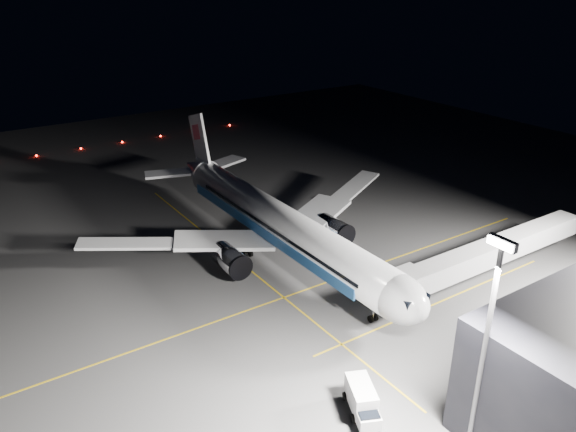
% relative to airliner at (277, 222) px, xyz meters
% --- Properties ---
extents(ground, '(200.00, 200.00, 0.00)m').
position_rel_airliner_xyz_m(ground, '(1.08, 0.00, -5.16)').
color(ground, '#4C4C4F').
rests_on(ground, ground).
extents(guide_line_main, '(0.25, 80.00, 0.01)m').
position_rel_airliner_xyz_m(guide_line_main, '(11.08, 0.00, -5.16)').
color(guide_line_main, gold).
rests_on(guide_line_main, ground).
extents(guide_line_cross, '(70.00, 0.25, 0.01)m').
position_rel_airliner_xyz_m(guide_line_cross, '(1.08, -6.00, -5.16)').
color(guide_line_cross, gold).
rests_on(guide_line_cross, ground).
extents(guide_line_side, '(0.25, 40.00, 0.01)m').
position_rel_airliner_xyz_m(guide_line_side, '(23.08, 10.00, -5.16)').
color(guide_line_side, gold).
rests_on(guide_line_side, ground).
extents(airliner, '(61.48, 54.22, 16.64)m').
position_rel_airliner_xyz_m(airliner, '(0.00, 0.00, 0.00)').
color(airliner, silver).
rests_on(airliner, ground).
extents(jet_bridge, '(3.60, 34.40, 6.30)m').
position_rel_airliner_xyz_m(jet_bridge, '(23.08, 18.06, -0.58)').
color(jet_bridge, '#B2B2B7').
rests_on(jet_bridge, ground).
extents(floodlight_mast_south, '(2.40, 0.67, 20.70)m').
position_rel_airliner_xyz_m(floodlight_mast_south, '(41.08, -6.01, 7.21)').
color(floodlight_mast_south, '#59595E').
rests_on(floodlight_mast_south, ground).
extents(taxiway_lights, '(0.44, 60.44, 0.44)m').
position_rel_airliner_xyz_m(taxiway_lights, '(-70.92, 0.00, -4.94)').
color(taxiway_lights, '#FF140A').
rests_on(taxiway_lights, ground).
extents(service_truck, '(6.03, 4.34, 2.88)m').
position_rel_airliner_xyz_m(service_truck, '(32.64, -11.19, -3.62)').
color(service_truck, silver).
rests_on(service_truck, ground).
extents(baggage_tug, '(2.61, 2.16, 1.80)m').
position_rel_airliner_xyz_m(baggage_tug, '(-9.85, 19.18, -4.33)').
color(baggage_tug, black).
rests_on(baggage_tug, ground).
extents(safety_cone_a, '(0.35, 0.35, 0.52)m').
position_rel_airliner_xyz_m(safety_cone_a, '(6.96, 5.19, -4.90)').
color(safety_cone_a, '#FF680A').
rests_on(safety_cone_a, ground).
extents(safety_cone_b, '(0.45, 0.45, 0.68)m').
position_rel_airliner_xyz_m(safety_cone_b, '(-2.03, 4.00, -4.83)').
color(safety_cone_b, '#FF680A').
rests_on(safety_cone_b, ground).
extents(safety_cone_c, '(0.38, 0.38, 0.57)m').
position_rel_airliner_xyz_m(safety_cone_c, '(-1.94, 4.00, -4.88)').
color(safety_cone_c, '#FF680A').
rests_on(safety_cone_c, ground).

